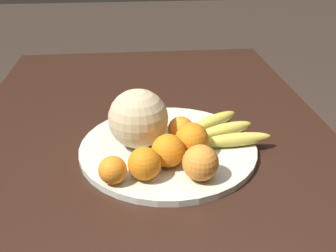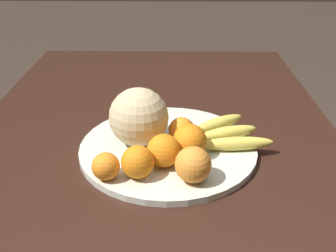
% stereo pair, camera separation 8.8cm
% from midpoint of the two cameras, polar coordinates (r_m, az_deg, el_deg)
% --- Properties ---
extents(kitchen_table, '(1.58, 0.93, 0.76)m').
position_cam_midpoint_polar(kitchen_table, '(0.94, -4.83, -9.43)').
color(kitchen_table, black).
rests_on(kitchen_table, ground_plane).
extents(fruit_bowl, '(0.41, 0.41, 0.01)m').
position_cam_midpoint_polar(fruit_bowl, '(0.91, -2.78, -3.24)').
color(fruit_bowl, beige).
rests_on(fruit_bowl, kitchen_table).
extents(melon, '(0.13, 0.13, 0.13)m').
position_cam_midpoint_polar(melon, '(0.88, -7.21, 0.99)').
color(melon, '#C6B284').
rests_on(melon, fruit_bowl).
extents(banana_bunch, '(0.17, 0.19, 0.03)m').
position_cam_midpoint_polar(banana_bunch, '(0.93, 5.50, -0.72)').
color(banana_bunch, '#473819').
rests_on(banana_bunch, fruit_bowl).
extents(orange_front_left, '(0.07, 0.07, 0.07)m').
position_cam_midpoint_polar(orange_front_left, '(0.78, -6.68, -5.54)').
color(orange_front_left, orange).
rests_on(orange_front_left, fruit_bowl).
extents(orange_front_right, '(0.07, 0.07, 0.07)m').
position_cam_midpoint_polar(orange_front_right, '(0.85, 0.53, -2.02)').
color(orange_front_right, orange).
rests_on(orange_front_right, fruit_bowl).
extents(orange_mid_center, '(0.07, 0.07, 0.07)m').
position_cam_midpoint_polar(orange_mid_center, '(0.82, -3.08, -3.69)').
color(orange_mid_center, orange).
rests_on(orange_mid_center, fruit_bowl).
extents(orange_back_left, '(0.07, 0.07, 0.07)m').
position_cam_midpoint_polar(orange_back_left, '(0.77, 1.50, -5.46)').
color(orange_back_left, orange).
rests_on(orange_back_left, fruit_bowl).
extents(orange_back_right, '(0.06, 0.06, 0.06)m').
position_cam_midpoint_polar(orange_back_right, '(0.78, -11.26, -6.39)').
color(orange_back_right, orange).
rests_on(orange_back_right, fruit_bowl).
extents(orange_top_small, '(0.06, 0.06, 0.06)m').
position_cam_midpoint_polar(orange_top_small, '(0.90, -0.91, -0.60)').
color(orange_top_small, orange).
rests_on(orange_top_small, fruit_bowl).
extents(produce_tag, '(0.09, 0.06, 0.00)m').
position_cam_midpoint_polar(produce_tag, '(0.82, -5.06, -6.34)').
color(produce_tag, white).
rests_on(produce_tag, fruit_bowl).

